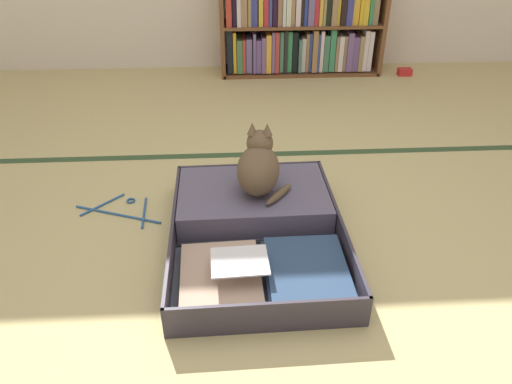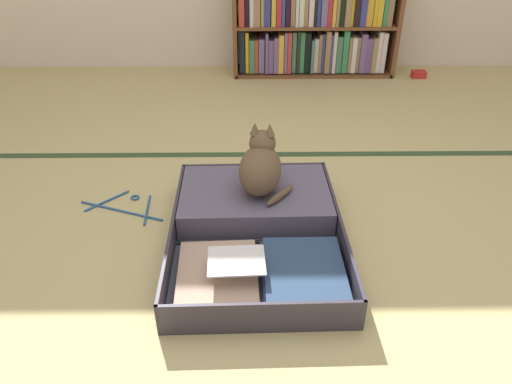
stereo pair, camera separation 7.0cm
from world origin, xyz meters
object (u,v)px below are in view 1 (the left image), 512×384
Objects in this scene: open_suitcase at (257,223)px; black_cat at (259,167)px; bookshelf at (301,26)px; small_red_pouch at (405,72)px; clothes_hanger at (122,210)px.

open_suitcase is 3.11× the size of black_cat.
open_suitcase is (-0.44, -2.02, -0.29)m from bookshelf.
black_cat is at bearing -102.84° from bookshelf.
bookshelf is at bearing 77.16° from black_cat.
black_cat is at bearing -124.66° from small_red_pouch.
black_cat is at bearing 83.64° from open_suitcase.
clothes_hanger is (-0.59, 0.20, -0.05)m from open_suitcase.
black_cat is 0.65m from clothes_hanger.
bookshelf is 1.32× the size of open_suitcase.
clothes_hanger is at bearing -136.98° from small_red_pouch.
small_red_pouch is (1.23, 1.90, -0.03)m from open_suitcase.
bookshelf is 4.10× the size of black_cat.
bookshelf is 2.12m from clothes_hanger.
open_suitcase is 2.26m from small_red_pouch.
bookshelf reaches higher than small_red_pouch.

